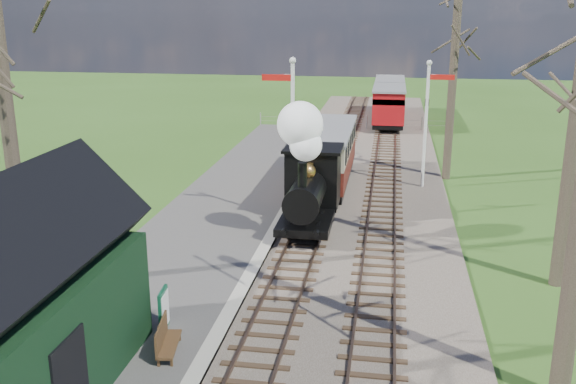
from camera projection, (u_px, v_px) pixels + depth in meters
name	position (u px, v px, depth m)	size (l,w,h in m)	color
distant_hills	(374.00, 224.00, 74.11)	(114.40, 48.00, 22.02)	#385B23
ballast_bed	(355.00, 185.00, 29.43)	(8.00, 60.00, 0.10)	brown
track_near	(327.00, 182.00, 29.61)	(1.60, 60.00, 0.15)	brown
track_far	(384.00, 185.00, 29.21)	(1.60, 60.00, 0.15)	brown
platform	(205.00, 237.00, 22.56)	(5.00, 44.00, 0.20)	#474442
coping_strip	(269.00, 241.00, 22.21)	(0.40, 44.00, 0.21)	#B2AD9E
station_shed	(19.00, 304.00, 12.59)	(3.25, 6.30, 4.78)	black
semaphore_near	(291.00, 130.00, 23.06)	(1.22, 0.24, 6.22)	silver
semaphore_far	(428.00, 115.00, 28.04)	(1.22, 0.24, 5.72)	silver
bare_trees	(335.00, 114.00, 16.70)	(15.51, 22.39, 12.00)	#382D23
fence_line	(353.00, 122.00, 42.72)	(12.60, 0.08, 1.00)	slate
locomotive	(308.00, 175.00, 22.61)	(1.93, 4.49, 4.81)	black
coach	(326.00, 154.00, 28.53)	(2.25, 7.70, 2.36)	black
red_carriage_a	(389.00, 106.00, 42.80)	(2.14, 5.30, 2.25)	black
red_carriage_b	(389.00, 95.00, 48.01)	(2.14, 5.30, 2.25)	black
sign_board	(164.00, 310.00, 15.76)	(0.17, 0.73, 1.06)	#0F4A2E
bench	(165.00, 339.00, 14.72)	(0.60, 1.38, 0.76)	#472F19
person	(118.00, 337.00, 14.19)	(0.49, 0.32, 1.33)	black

